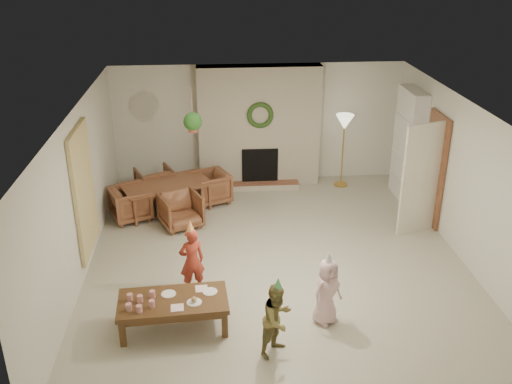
{
  "coord_description": "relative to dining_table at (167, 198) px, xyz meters",
  "views": [
    {
      "loc": [
        -0.98,
        -7.96,
        4.75
      ],
      "look_at": [
        -0.3,
        0.4,
        1.05
      ],
      "focal_mm": 39.98,
      "sensor_mm": 36.0,
      "label": 1
    }
  ],
  "objects": [
    {
      "name": "bookshelf_shelf_a",
      "position": [
        4.68,
        0.3,
        0.17
      ],
      "size": [
        0.3,
        0.92,
        0.03
      ],
      "primitive_type": "cube",
      "color": "white",
      "rests_on": "bookshelf_carcass"
    },
    {
      "name": "books_row_upper",
      "position": [
        4.66,
        0.2,
        1.1
      ],
      "size": [
        0.2,
        0.36,
        0.22
      ],
      "primitive_type": "cube",
      "color": "#B57026",
      "rests_on": "bookshelf_shelf_c"
    },
    {
      "name": "bookshelf_carcass",
      "position": [
        4.7,
        0.3,
        0.82
      ],
      "size": [
        0.3,
        1.0,
        2.2
      ],
      "primitive_type": "cube",
      "color": "white",
      "rests_on": "floor"
    },
    {
      "name": "fireplace_wreath",
      "position": [
        1.86,
        1.07,
        1.27
      ],
      "size": [
        0.54,
        0.1,
        0.54
      ],
      "primitive_type": "torus",
      "rotation": [
        1.57,
        0.0,
        0.0
      ],
      "color": "#234419",
      "rests_on": "fireplace_mass"
    },
    {
      "name": "party_hat_red",
      "position": [
        0.54,
        -2.78,
        0.79
      ],
      "size": [
        0.15,
        0.15,
        0.2
      ],
      "primitive_type": "cone",
      "rotation": [
        0.0,
        0.0,
        -0.06
      ],
      "color": "#F1DB50",
      "rests_on": "child_red"
    },
    {
      "name": "books_row_lower",
      "position": [
        4.66,
        0.15,
        0.31
      ],
      "size": [
        0.2,
        0.4,
        0.24
      ],
      "primitive_type": "cube",
      "color": "#9D351D",
      "rests_on": "bookshelf_shelf_a"
    },
    {
      "name": "hanging_plant_cord",
      "position": [
        0.56,
        -0.5,
        1.87
      ],
      "size": [
        0.01,
        0.01,
        0.7
      ],
      "primitive_type": "cylinder",
      "color": "tan",
      "rests_on": "ceiling"
    },
    {
      "name": "cup_c",
      "position": [
        -0.1,
        -3.87,
        0.21
      ],
      "size": [
        0.08,
        0.08,
        0.1
      ],
      "primitive_type": "cylinder",
      "rotation": [
        0.0,
        0.0,
        0.06
      ],
      "color": "silver",
      "rests_on": "coffee_table_top"
    },
    {
      "name": "dining_chair_right",
      "position": [
        0.82,
        0.35,
        0.03
      ],
      "size": [
        0.9,
        0.89,
        0.63
      ],
      "primitive_type": "imported",
      "rotation": [
        0.0,
        0.0,
        -1.16
      ],
      "color": "brown",
      "rests_on": "floor"
    },
    {
      "name": "bookshelf_shelf_d",
      "position": [
        4.68,
        0.3,
        1.37
      ],
      "size": [
        0.3,
        0.92,
        0.03
      ],
      "primitive_type": "cube",
      "color": "white",
      "rests_on": "bookshelf_carcass"
    },
    {
      "name": "child_pink",
      "position": [
        2.35,
        -3.66,
        0.19
      ],
      "size": [
        0.55,
        0.51,
        0.95
      ],
      "primitive_type": "imported",
      "rotation": [
        0.0,
        0.0,
        0.6
      ],
      "color": "beige",
      "rests_on": "floor"
    },
    {
      "name": "dining_chair_near",
      "position": [
        0.28,
        -0.65,
        0.03
      ],
      "size": [
        0.89,
        0.9,
        0.63
      ],
      "primitive_type": "imported",
      "rotation": [
        0.0,
        0.0,
        0.41
      ],
      "color": "brown",
      "rests_on": "floor"
    },
    {
      "name": "hanging_plant_pot",
      "position": [
        0.56,
        -0.5,
        1.52
      ],
      "size": [
        0.16,
        0.16,
        0.12
      ],
      "primitive_type": "cylinder",
      "color": "#A44235",
      "rests_on": "hanging_plant_cord"
    },
    {
      "name": "wall_left",
      "position": [
        -1.14,
        -2.0,
        0.97
      ],
      "size": [
        0.0,
        7.0,
        7.0
      ],
      "primitive_type": "plane",
      "rotation": [
        1.57,
        0.0,
        1.57
      ],
      "color": "silver",
      "rests_on": "floor"
    },
    {
      "name": "dining_table",
      "position": [
        0.0,
        0.0,
        0.0
      ],
      "size": [
        1.84,
        1.47,
        0.57
      ],
      "primitive_type": "imported",
      "rotation": [
        0.0,
        0.0,
        0.41
      ],
      "color": "brown",
      "rests_on": "floor"
    },
    {
      "name": "cup_e",
      "position": [
        0.05,
        -3.78,
        0.21
      ],
      "size": [
        0.08,
        0.08,
        0.1
      ],
      "primitive_type": "cylinder",
      "rotation": [
        0.0,
        0.0,
        0.06
      ],
      "color": "silver",
      "rests_on": "coffee_table_top"
    },
    {
      "name": "wall_right",
      "position": [
        4.86,
        -2.0,
        0.97
      ],
      "size": [
        0.0,
        7.0,
        7.0
      ],
      "primitive_type": "plane",
      "rotation": [
        1.57,
        0.0,
        -1.57
      ],
      "color": "silver",
      "rests_on": "floor"
    },
    {
      "name": "plate_b",
      "position": [
        0.58,
        -3.72,
        0.16
      ],
      "size": [
        0.21,
        0.21,
        0.01
      ],
      "primitive_type": "cylinder",
      "rotation": [
        0.0,
        0.0,
        0.06
      ],
      "color": "white",
      "rests_on": "coffee_table_top"
    },
    {
      "name": "party_hat_plaid",
      "position": [
        1.62,
        -4.22,
        0.72
      ],
      "size": [
        0.15,
        0.15,
        0.16
      ],
      "primitive_type": "cone",
      "rotation": [
        0.0,
        0.0,
        0.42
      ],
      "color": "#4CB265",
      "rests_on": "child_plaid"
    },
    {
      "name": "books_row_mid",
      "position": [
        4.66,
        0.35,
        0.71
      ],
      "size": [
        0.2,
        0.44,
        0.24
      ],
      "primitive_type": "cube",
      "color": "#256087",
      "rests_on": "bookshelf_shelf_b"
    },
    {
      "name": "cup_a",
      "position": [
        -0.24,
        -3.83,
        0.21
      ],
      "size": [
        0.08,
        0.08,
        0.1
      ],
      "primitive_type": "cylinder",
      "rotation": [
        0.0,
        0.0,
        0.06
      ],
      "color": "silver",
      "rests_on": "coffee_table_top"
    },
    {
      "name": "napkin_left",
      "position": [
        0.37,
        -3.82,
        0.16
      ],
      "size": [
        0.18,
        0.18,
        0.01
      ],
      "primitive_type": "cube",
      "rotation": [
        0.0,
        0.0,
        0.06
      ],
      "color": "#FFBBC1",
      "rests_on": "coffee_table_top"
    },
    {
      "name": "bookshelf_shelf_c",
      "position": [
        4.68,
        0.3,
        0.97
      ],
      "size": [
        0.3,
        0.92,
        0.03
      ],
      "primitive_type": "cube",
      "color": "white",
      "rests_on": "bookshelf_carcass"
    },
    {
      "name": "coffee_leg_fr",
      "position": [
        0.97,
        -3.88,
        -0.1
      ],
      "size": [
        0.08,
        0.08,
        0.38
      ],
      "primitive_type": "cube",
      "rotation": [
        0.0,
        0.0,
        0.06
      ],
      "color": "#54361C",
      "rests_on": "floor"
    },
    {
      "name": "coffee_table_apron",
      "position": [
        0.3,
        -3.63,
        0.05
      ],
      "size": [
        1.36,
        0.69,
        0.09
      ],
      "primitive_type": "cube",
      "rotation": [
        0.0,
        0.0,
        0.06
      ],
      "color": "#54361C",
      "rests_on": "floor"
    },
    {
      "name": "door_frame",
      "position": [
        4.82,
        -0.8,
        0.74
      ],
      "size": [
        0.05,
        0.86,
        2.04
      ],
      "primitive_type": "cube",
      "color": "brown",
      "rests_on": "floor"
    },
    {
      "name": "ceiling",
      "position": [
        1.86,
        -2.0,
        2.22
      ],
      "size": [
        7.0,
        7.0,
        0.0
      ],
      "primitive_type": "plane",
      "rotation": [
        3.14,
        0.0,
        0.0
      ],
      "color": "white",
      "rests_on": "wall_back"
    },
    {
      "name": "coffee_leg_bl",
      "position": [
        -0.37,
        -3.38,
        -0.1
      ],
      "size": [
        0.08,
        0.08,
        0.38
      ],
      "primitive_type": "cube",
      "rotation": [
        0.0,
        0.0,
        0.06
      ],
      "color": "#54361C",
      "rests_on": "floor"
    },
    {
      "name": "door_leaf",
      "position": [
        4.44,
        -1.18,
        0.72
      ],
      "size": [
        0.77,
        0.32,
        2.0
      ],
      "primitive_type": "cube",
      "rotation": [
        0.0,
        0.0,
        -1.22
      ],
      "color": "beige",
      "rests_on": "floor"
    },
    {
      "name": "child_red",
      "position": [
        0.54,
        -2.78,
        0.23
      ],
      "size": [
        0.43,
        0.34,
        1.03
      ],
      "primitive_type": "imported",
      "rotation": [
        0.0,
        0.0,
        3.43
      ],
      "color": "#A53323",
      "rests_on": "floor"
    },
    {
      "name": "wall_front",
      "position": [
        1.86,
        -5.5,
        0.97
      ],
      "size": [
        7.0,
        0.0,
        7.0
      ],
      "primitive_type": "plane",
      "rotation": [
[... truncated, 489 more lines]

